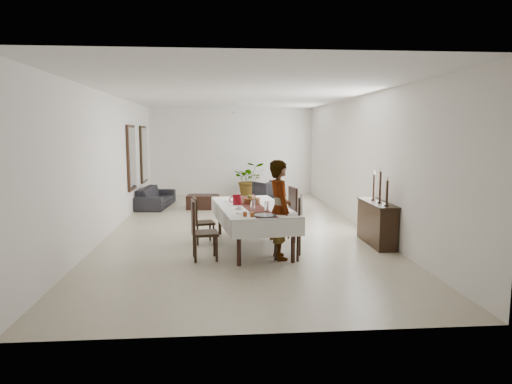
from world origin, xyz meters
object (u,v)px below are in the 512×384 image
Objects in this scene: red_pitcher at (237,199)px; sideboard_body at (377,224)px; dining_table_top at (252,208)px; woman at (280,210)px; sofa at (156,197)px.

sideboard_body is at bearing -2.17° from red_pitcher.
sideboard_body reaches higher than dining_table_top.
red_pitcher reaches higher than sideboard_body.
woman reaches higher than sofa.
woman is at bearing -54.08° from red_pitcher.
sideboard_body is (2.60, 0.02, -0.38)m from dining_table_top.
sofa is (-3.09, 6.20, -0.60)m from woman.
sofa is at bearing 114.37° from red_pitcher.
red_pitcher is 0.12× the size of woman.
dining_table_top reaches higher than sofa.
woman is at bearing -157.04° from sideboard_body.
woman reaches higher than sideboard_body.
sideboard_body is at bearing -75.52° from woman.
red_pitcher is 0.16× the size of sideboard_body.
woman is 6.95m from sofa.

